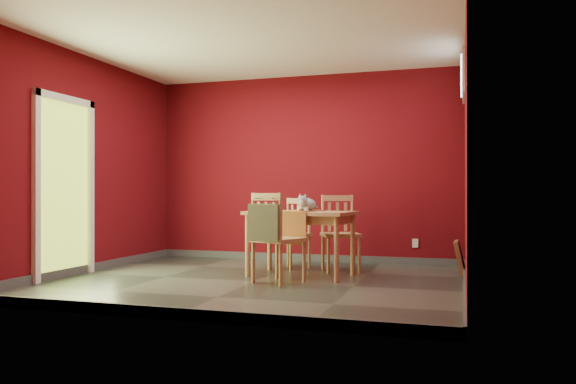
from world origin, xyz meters
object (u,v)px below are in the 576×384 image
(tote_bag, at_px, (264,222))
(cat, at_px, (307,202))
(chair_far_left, at_px, (292,232))
(dining_table, at_px, (301,219))
(chair_near, at_px, (276,237))
(chair_far_right, at_px, (340,232))
(picture_frame, at_px, (460,258))

(tote_bag, bearing_deg, cat, 75.03)
(chair_far_left, bearing_deg, cat, -58.30)
(dining_table, relative_size, tote_bag, 2.83)
(chair_near, bearing_deg, chair_far_right, 68.60)
(chair_far_right, height_order, tote_bag, chair_far_right)
(chair_far_right, distance_m, picture_frame, 1.49)
(tote_bag, xyz_separation_m, cat, (0.23, 0.86, 0.20))
(dining_table, xyz_separation_m, chair_near, (-0.11, -0.61, -0.17))
(dining_table, height_order, chair_far_right, chair_far_right)
(cat, height_order, picture_frame, cat)
(cat, bearing_deg, picture_frame, 45.12)
(picture_frame, bearing_deg, cat, -161.60)
(dining_table, distance_m, chair_far_right, 0.69)
(chair_far_right, relative_size, tote_bag, 2.09)
(chair_far_right, height_order, chair_near, chair_near)
(chair_near, height_order, cat, chair_near)
(dining_table, xyz_separation_m, chair_far_right, (0.36, 0.57, -0.18))
(chair_far_left, bearing_deg, picture_frame, -0.77)
(dining_table, xyz_separation_m, picture_frame, (1.81, 0.62, -0.47))
(chair_far_right, relative_size, picture_frame, 2.29)
(chair_far_left, bearing_deg, chair_near, -80.74)
(chair_far_left, relative_size, chair_far_right, 0.96)
(chair_near, bearing_deg, chair_far_left, 99.26)
(chair_far_left, xyz_separation_m, chair_near, (0.20, -1.25, 0.03))
(tote_bag, distance_m, cat, 0.92)
(tote_bag, xyz_separation_m, picture_frame, (1.98, 1.44, -0.47))
(chair_far_left, relative_size, cat, 2.14)
(chair_near, distance_m, tote_bag, 0.28)
(dining_table, distance_m, tote_bag, 0.84)
(chair_far_left, bearing_deg, tote_bag, -84.35)
(dining_table, distance_m, chair_near, 0.64)
(dining_table, height_order, chair_far_left, chair_far_left)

